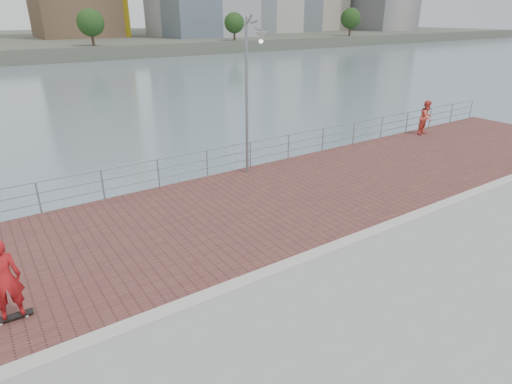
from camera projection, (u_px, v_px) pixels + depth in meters
water at (295, 322)px, 12.12m from camera, size 400.00×400.00×0.00m
brick_lane at (229, 212)px, 14.09m from camera, size 40.00×6.80×0.02m
curb at (298, 260)px, 11.33m from camera, size 40.00×0.40×0.06m
guardrail at (183, 165)px, 16.42m from camera, size 39.06×0.06×1.13m
street_lamp at (253, 71)px, 15.74m from camera, size 0.42×1.23×5.78m
skateboard at (13, 316)px, 9.15m from camera, size 0.78×0.23×0.09m
skateboarder at (3, 279)px, 8.78m from camera, size 0.70×0.47×1.87m
bystander at (426, 117)px, 22.80m from camera, size 0.98×0.82×1.81m
shoreline_trees at (59, 23)px, 73.47m from camera, size 144.71×5.10×6.80m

